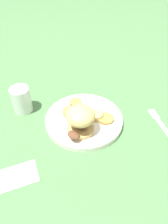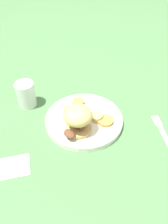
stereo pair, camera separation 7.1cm
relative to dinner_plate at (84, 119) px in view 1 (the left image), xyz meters
name	(u,v)px [view 1 (the left image)]	position (x,y,z in m)	size (l,w,h in m)	color
ground_plane	(84,122)	(0.00, 0.00, -0.01)	(4.00, 4.00, 0.00)	#4C7A47
dinner_plate	(84,119)	(0.00, 0.00, 0.00)	(0.26, 0.26, 0.02)	white
sandwich	(80,119)	(-0.02, 0.05, 0.06)	(0.09, 0.11, 0.09)	tan
potato_round_0	(76,103)	(0.06, -0.04, 0.02)	(0.04, 0.04, 0.01)	#BC8942
potato_round_1	(69,112)	(0.05, 0.01, 0.01)	(0.05, 0.05, 0.01)	#BC8942
potato_round_2	(96,115)	(-0.03, -0.02, 0.02)	(0.04, 0.04, 0.02)	#DBB766
potato_round_3	(106,118)	(-0.07, -0.03, 0.01)	(0.05, 0.05, 0.01)	#BC8942
fork	(161,123)	(-0.22, -0.13, -0.01)	(0.12, 0.12, 0.00)	silver
drinking_glass	(21,100)	(0.22, 0.07, 0.03)	(0.07, 0.07, 0.09)	silver
napkin	(17,176)	(0.04, 0.27, -0.01)	(0.11, 0.07, 0.01)	white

